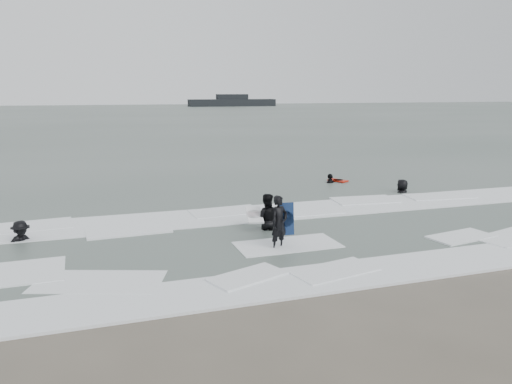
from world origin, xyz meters
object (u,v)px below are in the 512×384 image
object	(u,v)px
vessel_horizon	(232,102)
surfer_centre	(279,250)
surfer_wading	(266,230)
surfer_breaker	(22,244)
surfer_right_far	(402,193)
surfer_right_near	(330,184)

from	to	relation	value
vessel_horizon	surfer_centre	bearing A→B (deg)	-104.38
surfer_centre	surfer_wading	world-z (taller)	surfer_wading
surfer_breaker	surfer_centre	bearing A→B (deg)	-51.85
surfer_right_far	vessel_horizon	size ratio (longest dim) A/B	0.07
surfer_wading	vessel_horizon	distance (m)	134.86
surfer_breaker	vessel_horizon	size ratio (longest dim) A/B	0.06
surfer_wading	surfer_right_far	size ratio (longest dim) A/B	1.00
surfer_right_far	surfer_right_near	bearing A→B (deg)	-106.92
surfer_wading	surfer_right_near	distance (m)	9.11
surfer_right_near	vessel_horizon	xyz separation A→B (m)	(27.93, 123.52, 1.32)
surfer_wading	surfer_right_near	xyz separation A→B (m)	(5.77, 7.06, 0.00)
surfer_wading	surfer_right_far	xyz separation A→B (m)	(7.77, 3.87, 0.00)
surfer_centre	surfer_right_near	size ratio (longest dim) A/B	0.98
surfer_right_near	surfer_right_far	size ratio (longest dim) A/B	0.92
surfer_right_near	vessel_horizon	size ratio (longest dim) A/B	0.06
surfer_wading	surfer_breaker	world-z (taller)	surfer_wading
surfer_centre	surfer_breaker	distance (m)	7.79
surfer_wading	surfer_right_near	bearing A→B (deg)	-110.38
surfer_wading	surfer_right_far	distance (m)	8.69
surfer_breaker	vessel_horizon	bearing A→B (deg)	42.44
surfer_centre	surfer_wading	distance (m)	2.07
surfer_right_far	vessel_horizon	bearing A→B (deg)	-150.69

